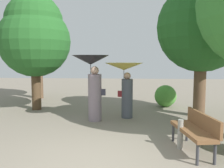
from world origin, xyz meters
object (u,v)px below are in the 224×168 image
tree_near_left (37,34)px  path_marker_post (180,134)px  park_bench (196,128)px  tree_mid_left (35,35)px  tree_near_right (202,20)px  person_right (125,77)px  person_left (92,75)px

tree_near_left → path_marker_post: bearing=-48.9°
path_marker_post → tree_near_left: bearing=131.1°
tree_near_left → path_marker_post: tree_near_left is taller
park_bench → tree_mid_left: bearing=-137.5°
tree_near_right → park_bench: bearing=-106.5°
person_right → path_marker_post: bearing=-154.7°
person_right → person_left: bearing=115.0°
path_marker_post → person_right: bearing=114.9°
person_right → path_marker_post: person_right is taller
park_bench → path_marker_post: 0.37m
person_left → park_bench: (2.61, -2.45, -0.98)m
person_left → tree_near_right: tree_near_right is taller
person_right → tree_near_right: (2.58, 0.42, 1.91)m
person_right → tree_near_right: 3.23m
park_bench → person_right: bearing=-160.9°
person_right → tree_near_left: size_ratio=0.39×
tree_near_right → path_marker_post: bearing=-111.8°
tree_near_left → tree_mid_left: (0.93, -2.71, -0.31)m
person_right → tree_near_left: bearing=50.0°
path_marker_post → tree_near_right: bearing=68.2°
person_right → tree_near_left: tree_near_left is taller
tree_mid_left → path_marker_post: (4.79, -3.85, -2.56)m
tree_mid_left → path_marker_post: size_ratio=6.78×
person_right → park_bench: (1.59, -2.92, -0.89)m
park_bench → tree_near_left: tree_near_left is taller
tree_near_left → person_left: bearing=-51.3°
tree_near_left → path_marker_post: (5.72, -6.56, -2.87)m
tree_near_right → person_right: bearing=-170.8°
park_bench → tree_near_right: 4.46m
person_left → person_right: person_left is taller
tree_near_left → tree_near_right: size_ratio=0.93×
tree_near_right → path_marker_post: size_ratio=7.71×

